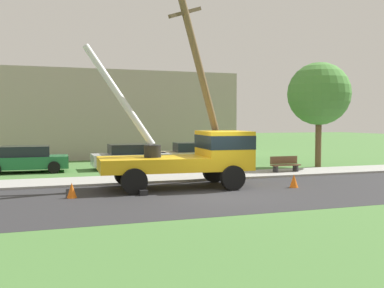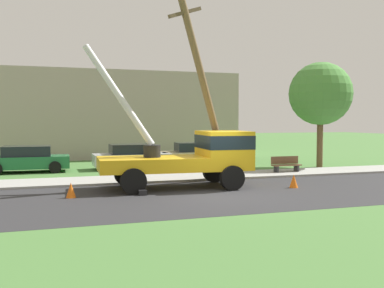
{
  "view_description": "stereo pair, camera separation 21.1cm",
  "coord_description": "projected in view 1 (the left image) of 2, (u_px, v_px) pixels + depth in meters",
  "views": [
    {
      "loc": [
        -6.45,
        -15.7,
        2.82
      ],
      "look_at": [
        0.11,
        3.53,
        1.73
      ],
      "focal_mm": 42.13,
      "sensor_mm": 36.0,
      "label": 1
    },
    {
      "loc": [
        -6.25,
        -15.77,
        2.82
      ],
      "look_at": [
        0.11,
        3.53,
        1.73
      ],
      "focal_mm": 42.13,
      "sensor_mm": 36.0,
      "label": 2
    }
  ],
  "objects": [
    {
      "name": "parked_sedan_tan",
      "position": [
        195.0,
        154.0,
        27.91
      ],
      "size": [
        4.53,
        2.25,
        1.42
      ],
      "color": "tan",
      "rests_on": "ground"
    },
    {
      "name": "roadside_tree_near",
      "position": [
        319.0,
        94.0,
        26.84
      ],
      "size": [
        3.74,
        3.74,
        6.25
      ],
      "color": "brown",
      "rests_on": "ground"
    },
    {
      "name": "parked_sedan_silver",
      "position": [
        131.0,
        156.0,
        25.96
      ],
      "size": [
        4.4,
        2.03,
        1.42
      ],
      "color": "#B7B7BF",
      "rests_on": "ground"
    },
    {
      "name": "sidewalk_strip",
      "position": [
        180.0,
        177.0,
        21.8
      ],
      "size": [
        80.0,
        2.65,
        0.1
      ],
      "primitive_type": "cube",
      "color": "#9E9E99",
      "rests_on": "ground"
    },
    {
      "name": "road_asphalt",
      "position": [
        219.0,
        194.0,
        17.07
      ],
      "size": [
        80.0,
        7.37,
        0.01
      ],
      "primitive_type": "cube",
      "color": "#2B2B2D",
      "rests_on": "ground"
    },
    {
      "name": "ground_plane",
      "position": [
        147.0,
        165.0,
        28.41
      ],
      "size": [
        120.0,
        120.0,
        0.0
      ],
      "primitive_type": "plane",
      "color": "#477538"
    },
    {
      "name": "traffic_cone_ahead",
      "position": [
        294.0,
        181.0,
        18.77
      ],
      "size": [
        0.36,
        0.36,
        0.56
      ],
      "primitive_type": "cone",
      "color": "orange",
      "rests_on": "ground"
    },
    {
      "name": "utility_truck",
      "position": [
        194.0,
        154.0,
        18.84
      ],
      "size": [
        6.75,
        3.21,
        5.98
      ],
      "color": "gold",
      "rests_on": "ground"
    },
    {
      "name": "traffic_cone_behind",
      "position": [
        72.0,
        190.0,
        16.25
      ],
      "size": [
        0.36,
        0.36,
        0.56
      ],
      "primitive_type": "cone",
      "color": "orange",
      "rests_on": "ground"
    },
    {
      "name": "lowrise_building_backdrop",
      "position": [
        114.0,
        115.0,
        34.75
      ],
      "size": [
        18.0,
        6.0,
        6.4
      ],
      "primitive_type": "cube",
      "color": "#A5998C",
      "rests_on": "ground"
    },
    {
      "name": "parked_sedan_green",
      "position": [
        26.0,
        159.0,
        24.16
      ],
      "size": [
        4.46,
        2.12,
        1.42
      ],
      "color": "#1E6638",
      "rests_on": "ground"
    },
    {
      "name": "leaning_utility_pole",
      "position": [
        204.0,
        85.0,
        20.29
      ],
      "size": [
        3.51,
        1.55,
        8.59
      ],
      "color": "brown",
      "rests_on": "ground"
    },
    {
      "name": "park_bench",
      "position": [
        285.0,
        165.0,
        23.72
      ],
      "size": [
        1.6,
        0.45,
        0.9
      ],
      "color": "brown",
      "rests_on": "ground"
    }
  ]
}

